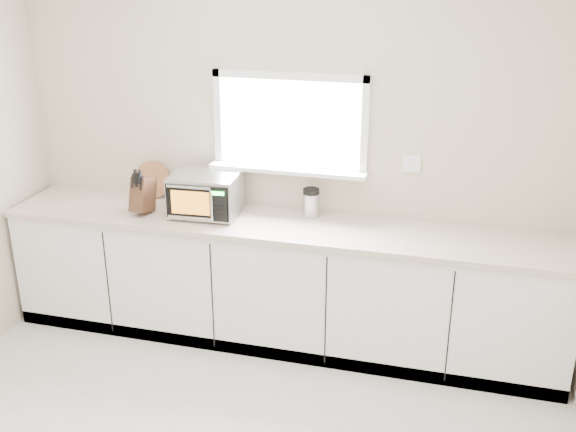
% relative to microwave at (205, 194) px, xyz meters
% --- Properties ---
extents(back_wall, '(4.00, 0.17, 2.70)m').
position_rel_microwave_xyz_m(back_wall, '(0.54, 0.30, 0.29)').
color(back_wall, '#C1AE9A').
rests_on(back_wall, ground).
extents(cabinets, '(3.92, 0.60, 0.88)m').
position_rel_microwave_xyz_m(cabinets, '(0.54, 0.01, -0.64)').
color(cabinets, white).
rests_on(cabinets, ground).
extents(countertop, '(3.92, 0.64, 0.04)m').
position_rel_microwave_xyz_m(countertop, '(0.54, -0.00, -0.18)').
color(countertop, beige).
rests_on(countertop, cabinets).
extents(microwave, '(0.48, 0.40, 0.30)m').
position_rel_microwave_xyz_m(microwave, '(0.00, 0.00, 0.00)').
color(microwave, black).
rests_on(microwave, countertop).
extents(knife_block, '(0.13, 0.24, 0.34)m').
position_rel_microwave_xyz_m(knife_block, '(-0.44, -0.08, -0.01)').
color(knife_block, '#462819').
rests_on(knife_block, countertop).
extents(cutting_board, '(0.28, 0.07, 0.28)m').
position_rel_microwave_xyz_m(cutting_board, '(-0.52, 0.25, -0.01)').
color(cutting_board, '#AB7342').
rests_on(cutting_board, countertop).
extents(coffee_grinder, '(0.13, 0.13, 0.21)m').
position_rel_microwave_xyz_m(coffee_grinder, '(0.72, 0.17, -0.05)').
color(coffee_grinder, '#B8BAC0').
rests_on(coffee_grinder, countertop).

